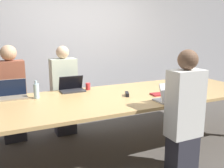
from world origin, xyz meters
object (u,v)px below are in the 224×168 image
(laptop_near_midright, at_px, (170,96))
(person_far_midleft, at_px, (64,92))
(bottle_far_left, at_px, (36,91))
(stapler, at_px, (127,94))
(laptop_far_midleft, at_px, (72,87))
(cup_far_midleft, at_px, (88,86))
(person_far_left, at_px, (12,95))
(bottle_near_midright, at_px, (183,90))
(cup_near_midright, at_px, (183,94))
(person_near_midright, at_px, (184,114))
(laptop_far_left, at_px, (13,93))

(laptop_near_midright, bearing_deg, person_far_midleft, -54.57)
(bottle_far_left, bearing_deg, stapler, -19.63)
(bottle_far_left, height_order, laptop_far_midleft, bottle_far_left)
(cup_far_midleft, relative_size, stapler, 0.67)
(person_far_left, relative_size, cup_far_midleft, 14.10)
(cup_far_midleft, bearing_deg, bottle_near_midright, -43.60)
(person_far_midleft, bearing_deg, bottle_far_left, -134.02)
(person_far_left, distance_m, bottle_far_left, 0.66)
(laptop_near_midright, distance_m, cup_near_midright, 0.26)
(person_near_midright, xyz_separation_m, person_far_left, (-1.72, 1.78, 0.00))
(person_far_midleft, height_order, cup_far_midleft, person_far_midleft)
(person_near_midright, height_order, person_far_midleft, person_near_midright)
(person_far_left, xyz_separation_m, stapler, (1.41, -0.99, 0.09))
(cup_near_midright, bearing_deg, person_far_midleft, 133.06)
(laptop_far_midleft, bearing_deg, bottle_far_left, -160.35)
(bottle_near_midright, bearing_deg, laptop_near_midright, -162.50)
(person_near_midright, height_order, person_far_left, person_far_left)
(laptop_near_midright, relative_size, stapler, 2.32)
(person_far_midleft, bearing_deg, laptop_near_midright, -54.57)
(person_near_midright, xyz_separation_m, laptop_far_midleft, (-0.92, 1.39, 0.13))
(person_near_midright, relative_size, stapler, 9.39)
(cup_near_midright, bearing_deg, laptop_far_midleft, 140.25)
(cup_near_midright, bearing_deg, laptop_near_midright, -165.92)
(bottle_near_midright, xyz_separation_m, stapler, (-0.65, 0.39, -0.08))
(laptop_far_left, xyz_separation_m, person_far_midleft, (0.78, 0.36, -0.16))
(laptop_far_midleft, distance_m, person_far_midleft, 0.36)
(stapler, bearing_deg, person_near_midright, -44.69)
(bottle_near_midright, height_order, laptop_far_midleft, bottle_near_midright)
(laptop_far_left, bearing_deg, cup_near_midright, -25.79)
(laptop_far_midleft, distance_m, cup_far_midleft, 0.25)
(cup_near_midright, height_order, bottle_near_midright, bottle_near_midright)
(laptop_far_left, relative_size, cup_far_midleft, 3.50)
(person_far_left, relative_size, person_far_midleft, 1.02)
(laptop_far_midleft, xyz_separation_m, cup_far_midleft, (0.24, -0.03, -0.01))
(cup_near_midright, distance_m, person_far_midleft, 1.84)
(laptop_far_midleft, height_order, person_far_midleft, person_far_midleft)
(cup_near_midright, relative_size, bottle_near_midright, 0.43)
(person_far_left, xyz_separation_m, laptop_far_midleft, (0.81, -0.39, 0.13))
(laptop_far_midleft, relative_size, person_far_midleft, 0.25)
(laptop_far_left, distance_m, person_far_left, 0.44)
(bottle_far_left, bearing_deg, person_far_left, 115.04)
(laptop_far_left, xyz_separation_m, stapler, (1.42, -0.57, -0.05))
(laptop_near_midright, relative_size, laptop_far_left, 0.99)
(laptop_far_midleft, bearing_deg, person_far_left, 154.30)
(bottle_near_midright, bearing_deg, stapler, 149.19)
(stapler, bearing_deg, bottle_near_midright, -7.04)
(laptop_far_left, relative_size, person_far_left, 0.25)
(cup_near_midright, distance_m, laptop_far_left, 2.26)
(laptop_far_midleft, height_order, stapler, laptop_far_midleft)
(cup_near_midright, distance_m, person_far_left, 2.46)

